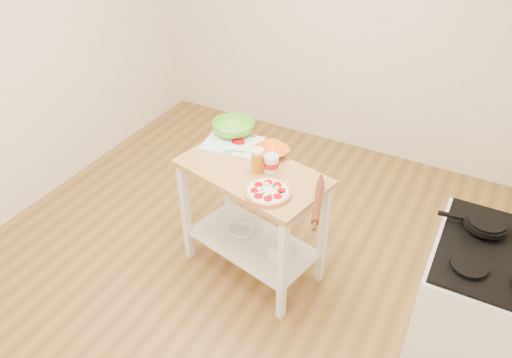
{
  "coord_description": "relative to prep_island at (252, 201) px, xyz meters",
  "views": [
    {
      "loc": [
        1.41,
        -2.17,
        2.79
      ],
      "look_at": [
        0.13,
        0.21,
        0.84
      ],
      "focal_mm": 35.0,
      "sensor_mm": 36.0,
      "label": 1
    }
  ],
  "objects": [
    {
      "name": "beer_pint",
      "position": [
        0.04,
        0.01,
        0.35
      ],
      "size": [
        0.08,
        0.08,
        0.17
      ],
      "color": "orange",
      "rests_on": "prep_island"
    },
    {
      "name": "room_shell",
      "position": [
        -0.1,
        -0.2,
        0.71
      ],
      "size": [
        4.04,
        4.54,
        2.74
      ],
      "color": "olive",
      "rests_on": "ground"
    },
    {
      "name": "cutting_board",
      "position": [
        -0.28,
        0.23,
        0.27
      ],
      "size": [
        0.44,
        0.36,
        0.04
      ],
      "rotation": [
        0.0,
        0.0,
        0.16
      ],
      "color": "white",
      "rests_on": "prep_island"
    },
    {
      "name": "spatula",
      "position": [
        -0.21,
        0.12,
        0.28
      ],
      "size": [
        0.15,
        0.08,
        0.01
      ],
      "rotation": [
        0.0,
        0.0,
        0.25
      ],
      "color": "#35B495",
      "rests_on": "cutting_board"
    },
    {
      "name": "gas_stove",
      "position": [
        1.56,
        -0.1,
        -0.17
      ],
      "size": [
        0.68,
        0.79,
        1.11
      ],
      "rotation": [
        0.0,
        0.0,
        0.01
      ],
      "color": "white",
      "rests_on": "ground"
    },
    {
      "name": "prep_island",
      "position": [
        0.0,
        0.0,
        0.0
      ],
      "size": [
        1.1,
        0.75,
        0.9
      ],
      "rotation": [
        0.0,
        0.0,
        -0.22
      ],
      "color": "tan",
      "rests_on": "ground"
    },
    {
      "name": "green_bowl",
      "position": [
        -0.35,
        0.35,
        0.31
      ],
      "size": [
        0.33,
        0.33,
        0.1
      ],
      "primitive_type": "imported",
      "rotation": [
        0.0,
        0.0,
        -0.1
      ],
      "color": "#5AC02E",
      "rests_on": "prep_island"
    },
    {
      "name": "shelf_bin",
      "position": [
        0.25,
        -0.06,
        -0.31
      ],
      "size": [
        0.15,
        0.15,
        0.13
      ],
      "primitive_type": "cube",
      "rotation": [
        0.0,
        0.0,
        -0.22
      ],
      "color": "white",
      "rests_on": "prep_island"
    },
    {
      "name": "rolling_pin",
      "position": [
        0.52,
        -0.13,
        0.28
      ],
      "size": [
        0.17,
        0.4,
        0.05
      ],
      "primitive_type": "cylinder",
      "rotation": [
        1.57,
        0.0,
        0.31
      ],
      "color": "#5D2F15",
      "rests_on": "prep_island"
    },
    {
      "name": "skillet",
      "position": [
        1.43,
        0.07,
        0.34
      ],
      "size": [
        0.37,
        0.24,
        0.03
      ],
      "rotation": [
        0.0,
        0.0,
        0.11
      ],
      "color": "black",
      "rests_on": "gas_stove"
    },
    {
      "name": "knife",
      "position": [
        -0.34,
        0.34,
        0.28
      ],
      "size": [
        0.27,
        0.07,
        0.01
      ],
      "rotation": [
        0.0,
        0.0,
        0.12
      ],
      "color": "silver",
      "rests_on": "cutting_board"
    },
    {
      "name": "shelf_glass_bowl",
      "position": [
        -0.11,
        0.04,
        -0.35
      ],
      "size": [
        0.27,
        0.27,
        0.06
      ],
      "primitive_type": "imported",
      "rotation": [
        0.0,
        0.0,
        -0.41
      ],
      "color": "silver",
      "rests_on": "prep_island"
    },
    {
      "name": "yogurt_tub",
      "position": [
        0.12,
        0.05,
        0.32
      ],
      "size": [
        0.1,
        0.1,
        0.21
      ],
      "color": "white",
      "rests_on": "prep_island"
    },
    {
      "name": "orange_bowl",
      "position": [
        0.03,
        0.22,
        0.29
      ],
      "size": [
        0.31,
        0.31,
        0.06
      ],
      "primitive_type": "imported",
      "rotation": [
        0.0,
        0.0,
        -0.38
      ],
      "color": "orange",
      "rests_on": "prep_island"
    },
    {
      "name": "pizza",
      "position": [
        0.21,
        -0.18,
        0.28
      ],
      "size": [
        0.29,
        0.29,
        0.05
      ],
      "rotation": [
        0.0,
        0.0,
        0.21
      ],
      "color": "#E29F60",
      "rests_on": "prep_island"
    }
  ]
}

